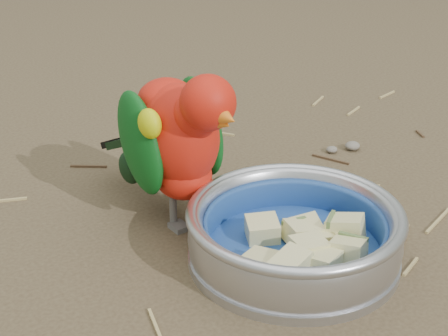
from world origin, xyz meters
TOP-DOWN VIEW (x-y plane):
  - ground at (0.00, 0.00)m, footprint 60.00×60.00m
  - food_bowl at (-0.04, 0.00)m, footprint 0.22×0.22m
  - bowl_wall at (-0.04, 0.00)m, footprint 0.22×0.22m
  - fruit_wedges at (-0.04, 0.00)m, footprint 0.13×0.13m
  - lory_parrot at (-0.09, 0.14)m, footprint 0.12×0.23m
  - ground_debris at (0.04, 0.03)m, footprint 0.90×0.80m

SIDE VIEW (x-z plane):
  - ground at x=0.00m, z-range 0.00..0.00m
  - ground_debris at x=0.04m, z-range 0.00..0.01m
  - food_bowl at x=-0.04m, z-range 0.00..0.02m
  - fruit_wedges at x=-0.04m, z-range 0.02..0.05m
  - bowl_wall at x=-0.04m, z-range 0.02..0.06m
  - lory_parrot at x=-0.09m, z-range 0.00..0.18m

